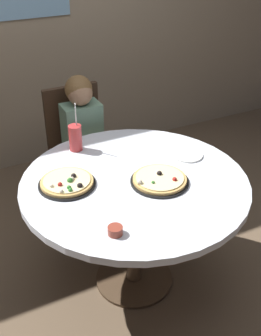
# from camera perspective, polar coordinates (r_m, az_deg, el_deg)

# --- Properties ---
(ground_plane) EXTENTS (8.00, 8.00, 0.00)m
(ground_plane) POSITION_cam_1_polar(r_m,az_deg,el_deg) (2.81, 0.47, -14.55)
(ground_plane) COLOR brown
(dining_table) EXTENTS (1.24, 1.24, 0.75)m
(dining_table) POSITION_cam_1_polar(r_m,az_deg,el_deg) (2.38, 0.54, -3.53)
(dining_table) COLOR silver
(dining_table) RESTS_ON ground_plane
(chair_wooden) EXTENTS (0.40, 0.40, 0.95)m
(chair_wooden) POSITION_cam_1_polar(r_m,az_deg,el_deg) (3.16, -6.97, 3.10)
(chair_wooden) COLOR #382619
(chair_wooden) RESTS_ON ground_plane
(diner_child) EXTENTS (0.26, 0.41, 1.08)m
(diner_child) POSITION_cam_1_polar(r_m,az_deg,el_deg) (3.03, -5.70, 0.87)
(diner_child) COLOR #3F4766
(diner_child) RESTS_ON ground_plane
(pizza_veggie) EXTENTS (0.32, 0.32, 0.05)m
(pizza_veggie) POSITION_cam_1_polar(r_m,az_deg,el_deg) (2.30, 3.88, -1.58)
(pizza_veggie) COLOR black
(pizza_veggie) RESTS_ON dining_table
(pizza_cheese) EXTENTS (0.31, 0.31, 0.05)m
(pizza_cheese) POSITION_cam_1_polar(r_m,az_deg,el_deg) (2.30, -8.44, -1.94)
(pizza_cheese) COLOR black
(pizza_cheese) RESTS_ON dining_table
(soda_cup) EXTENTS (0.08, 0.08, 0.31)m
(soda_cup) POSITION_cam_1_polar(r_m,az_deg,el_deg) (2.60, -7.34, 4.03)
(soda_cup) COLOR #B73333
(soda_cup) RESTS_ON dining_table
(sauce_bowl) EXTENTS (0.07, 0.07, 0.04)m
(sauce_bowl) POSITION_cam_1_polar(r_m,az_deg,el_deg) (1.95, -2.04, -8.32)
(sauce_bowl) COLOR brown
(sauce_bowl) RESTS_ON dining_table
(plate_small) EXTENTS (0.18, 0.18, 0.01)m
(plate_small) POSITION_cam_1_polar(r_m,az_deg,el_deg) (2.57, 7.61, 1.74)
(plate_small) COLOR white
(plate_small) RESTS_ON dining_table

